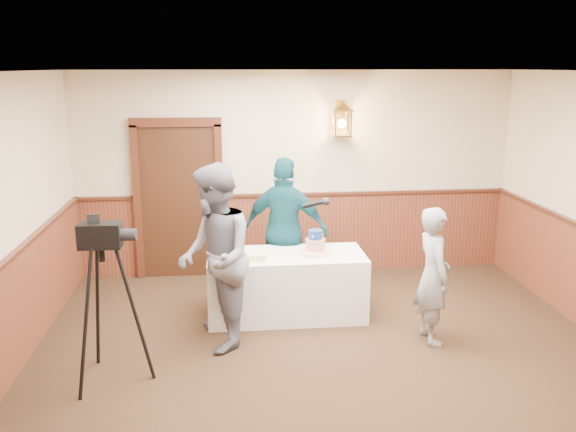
% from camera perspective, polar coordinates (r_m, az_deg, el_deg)
% --- Properties ---
extents(ground, '(7.00, 7.00, 0.00)m').
position_cam_1_polar(ground, '(5.61, 4.93, -16.69)').
color(ground, black).
rests_on(ground, ground).
extents(room_shell, '(6.02, 7.02, 2.81)m').
position_cam_1_polar(room_shell, '(5.44, 3.82, -0.29)').
color(room_shell, beige).
rests_on(room_shell, ground).
extents(display_table, '(1.80, 0.80, 0.75)m').
position_cam_1_polar(display_table, '(7.12, -0.17, -6.47)').
color(display_table, white).
rests_on(display_table, ground).
extents(tiered_cake, '(0.35, 0.35, 0.29)m').
position_cam_1_polar(tiered_cake, '(6.96, 2.57, -2.73)').
color(tiered_cake, beige).
rests_on(tiered_cake, display_table).
extents(sheet_cake_yellow, '(0.38, 0.29, 0.08)m').
position_cam_1_polar(sheet_cake_yellow, '(6.83, -3.64, -3.72)').
color(sheet_cake_yellow, '#F8D094').
rests_on(sheet_cake_yellow, display_table).
extents(sheet_cake_green, '(0.34, 0.30, 0.07)m').
position_cam_1_polar(sheet_cake_green, '(7.02, -5.28, -3.29)').
color(sheet_cake_green, '#98D798').
rests_on(sheet_cake_green, display_table).
extents(interviewer, '(1.60, 1.02, 1.92)m').
position_cam_1_polar(interviewer, '(6.22, -6.85, -3.91)').
color(interviewer, slate).
rests_on(interviewer, ground).
extents(baker, '(0.39, 0.55, 1.46)m').
position_cam_1_polar(baker, '(6.54, 13.41, -5.43)').
color(baker, gray).
rests_on(baker, ground).
extents(assistant_p, '(1.14, 0.77, 1.79)m').
position_cam_1_polar(assistant_p, '(7.44, -0.24, -1.35)').
color(assistant_p, '#11424E').
rests_on(assistant_p, ground).
extents(tv_camera_rig, '(0.59, 0.55, 1.51)m').
position_cam_1_polar(tv_camera_rig, '(5.83, -16.64, -8.58)').
color(tv_camera_rig, black).
rests_on(tv_camera_rig, ground).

